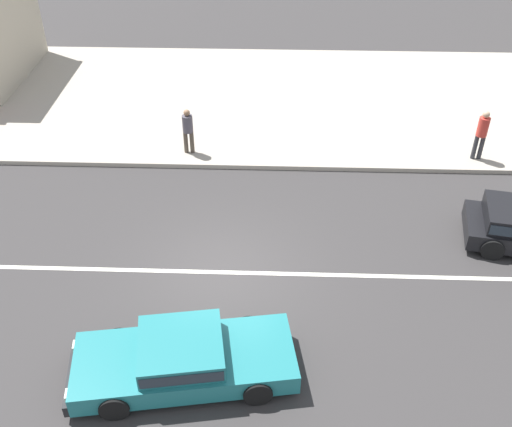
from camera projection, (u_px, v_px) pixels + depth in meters
The scene contains 6 objects.
ground_plane at pixel (222, 272), 15.27m from camera, with size 160.00×160.00×0.00m, color #383535.
lane_centre_stripe at pixel (222, 272), 15.27m from camera, with size 50.40×0.14×0.01m, color silver.
kerb_strip at pixel (243, 99), 23.21m from camera, with size 68.00×10.00×0.15m, color #ADA393.
sedan_teal_2 at pixel (183, 358), 12.35m from camera, with size 4.88×2.49×1.06m.
pedestrian_near_clock at pixel (188, 128), 19.29m from camera, with size 0.34×0.34×1.54m.
pedestrian_by_shop at pixel (482, 131), 18.92m from camera, with size 0.34×0.34×1.69m.
Camera 1 is at (1.26, -11.35, 10.28)m, focal length 42.00 mm.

